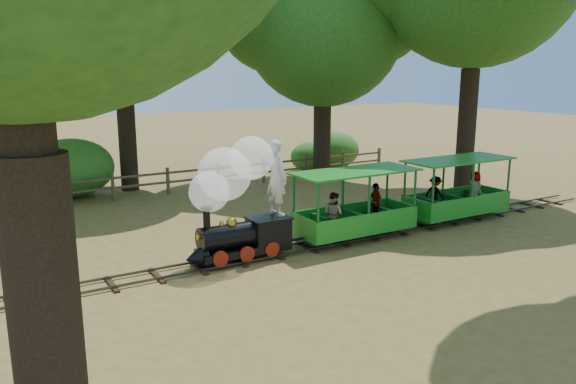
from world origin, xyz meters
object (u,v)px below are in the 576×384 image
carriage_front (354,213)px  carriage_rear (455,196)px  fence (193,176)px  locomotive (237,191)px

carriage_front → carriage_rear: same height
carriage_front → fence: size_ratio=0.19×
carriage_rear → carriage_front: bearing=-179.3°
locomotive → carriage_front: size_ratio=0.88×
carriage_rear → fence: size_ratio=0.19×
locomotive → fence: locomotive is taller
locomotive → carriage_rear: (7.30, -0.07, -0.98)m
locomotive → carriage_front: 3.56m
fence → carriage_front: bearing=-79.6°
carriage_front → fence: carriage_front is taller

